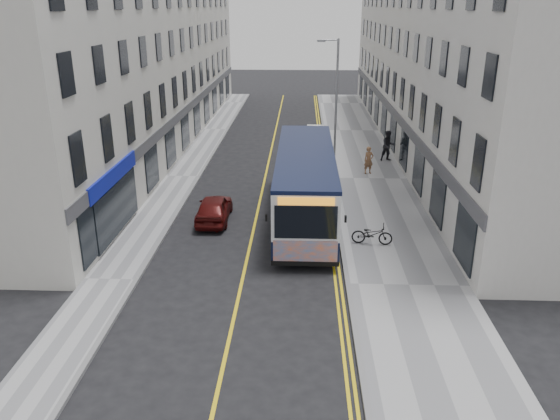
# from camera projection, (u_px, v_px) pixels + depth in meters

# --- Properties ---
(ground) EXTENTS (140.00, 140.00, 0.00)m
(ground) POSITION_uv_depth(u_px,v_px,m) (245.00, 269.00, 21.66)
(ground) COLOR black
(ground) RESTS_ON ground
(pavement_east) EXTENTS (4.50, 64.00, 0.12)m
(pavement_east) POSITION_uv_depth(u_px,v_px,m) (369.00, 179.00, 32.61)
(pavement_east) COLOR #9A9A9D
(pavement_east) RESTS_ON ground
(pavement_west) EXTENTS (2.00, 64.00, 0.12)m
(pavement_west) POSITION_uv_depth(u_px,v_px,m) (183.00, 177.00, 33.04)
(pavement_west) COLOR #9A9A9D
(pavement_west) RESTS_ON ground
(kerb_east) EXTENTS (0.18, 64.00, 0.13)m
(kerb_east) POSITION_uv_depth(u_px,v_px,m) (331.00, 179.00, 32.70)
(kerb_east) COLOR slate
(kerb_east) RESTS_ON ground
(kerb_west) EXTENTS (0.18, 64.00, 0.13)m
(kerb_west) POSITION_uv_depth(u_px,v_px,m) (199.00, 177.00, 33.00)
(kerb_west) COLOR slate
(kerb_west) RESTS_ON ground
(road_centre_line) EXTENTS (0.12, 64.00, 0.01)m
(road_centre_line) POSITION_uv_depth(u_px,v_px,m) (265.00, 179.00, 32.87)
(road_centre_line) COLOR yellow
(road_centre_line) RESTS_ON ground
(road_dbl_yellow_inner) EXTENTS (0.10, 64.00, 0.01)m
(road_dbl_yellow_inner) POSITION_uv_depth(u_px,v_px,m) (324.00, 179.00, 32.74)
(road_dbl_yellow_inner) COLOR yellow
(road_dbl_yellow_inner) RESTS_ON ground
(road_dbl_yellow_outer) EXTENTS (0.10, 64.00, 0.01)m
(road_dbl_yellow_outer) POSITION_uv_depth(u_px,v_px,m) (327.00, 179.00, 32.73)
(road_dbl_yellow_outer) COLOR yellow
(road_dbl_yellow_outer) RESTS_ON ground
(terrace_east) EXTENTS (6.00, 46.00, 13.00)m
(terrace_east) POSITION_uv_depth(u_px,v_px,m) (435.00, 55.00, 38.54)
(terrace_east) COLOR silver
(terrace_east) RESTS_ON ground
(terrace_west) EXTENTS (6.00, 46.00, 13.00)m
(terrace_west) POSITION_uv_depth(u_px,v_px,m) (148.00, 54.00, 39.32)
(terrace_west) COLOR beige
(terrace_west) RESTS_ON ground
(streetlamp) EXTENTS (1.32, 0.18, 8.00)m
(streetlamp) POSITION_uv_depth(u_px,v_px,m) (335.00, 101.00, 33.03)
(streetlamp) COLOR gray
(streetlamp) RESTS_ON ground
(city_bus) EXTENTS (2.72, 11.67, 3.39)m
(city_bus) POSITION_uv_depth(u_px,v_px,m) (305.00, 183.00, 26.11)
(city_bus) COLOR black
(city_bus) RESTS_ON ground
(bicycle) EXTENTS (1.81, 0.83, 0.92)m
(bicycle) POSITION_uv_depth(u_px,v_px,m) (372.00, 234.00, 23.51)
(bicycle) COLOR black
(bicycle) RESTS_ON pavement_east
(pedestrian_near) EXTENTS (0.71, 0.58, 1.67)m
(pedestrian_near) POSITION_uv_depth(u_px,v_px,m) (369.00, 160.00, 33.21)
(pedestrian_near) COLOR #8A5E3E
(pedestrian_near) RESTS_ON pavement_east
(pedestrian_far) EXTENTS (1.14, 0.99, 2.01)m
(pedestrian_far) POSITION_uv_depth(u_px,v_px,m) (388.00, 146.00, 35.89)
(pedestrian_far) COLOR black
(pedestrian_far) RESTS_ON pavement_east
(car_white) EXTENTS (1.53, 3.84, 1.24)m
(car_white) POSITION_uv_depth(u_px,v_px,m) (315.00, 134.00, 41.27)
(car_white) COLOR white
(car_white) RESTS_ON ground
(car_maroon) EXTENTS (1.56, 3.79, 1.29)m
(car_maroon) POSITION_uv_depth(u_px,v_px,m) (214.00, 208.00, 26.32)
(car_maroon) COLOR #4C0D0C
(car_maroon) RESTS_ON ground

